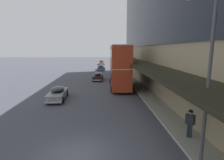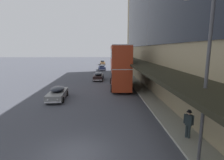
{
  "view_description": "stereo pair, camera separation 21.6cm",
  "coord_description": "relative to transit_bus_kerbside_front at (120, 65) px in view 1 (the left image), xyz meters",
  "views": [
    {
      "loc": [
        1.42,
        -8.79,
        5.8
      ],
      "look_at": [
        2.63,
        13.9,
        1.76
      ],
      "focal_mm": 28.0,
      "sensor_mm": 36.0,
      "label": 1
    },
    {
      "loc": [
        1.64,
        -8.8,
        5.8
      ],
      "look_at": [
        2.63,
        13.9,
        1.76
      ],
      "focal_mm": 28.0,
      "sensor_mm": 36.0,
      "label": 2
    }
  ],
  "objects": [
    {
      "name": "sedan_trailing_mid",
      "position": [
        -2.98,
        22.55,
        -2.68
      ],
      "size": [
        2.15,
        5.08,
        1.51
      ],
      "color": "navy",
      "rests_on": "ground"
    },
    {
      "name": "ground",
      "position": [
        -3.94,
        -17.09,
        -3.43
      ],
      "size": [
        240.0,
        240.0,
        0.0
      ],
      "primitive_type": "plane",
      "color": "#484B54"
    },
    {
      "name": "sedan_far_back",
      "position": [
        -7.81,
        -5.84,
        -2.7
      ],
      "size": [
        2.07,
        4.94,
        1.46
      ],
      "color": "gray",
      "rests_on": "ground"
    },
    {
      "name": "sedan_lead_near",
      "position": [
        -3.44,
        6.9,
        -2.69
      ],
      "size": [
        1.98,
        4.82,
        1.48
      ],
      "color": "black",
      "rests_on": "ground"
    },
    {
      "name": "street_lamp",
      "position": [
        2.29,
        -18.08,
        1.3
      ],
      "size": [
        1.5,
        0.28,
        8.0
      ],
      "color": "#4C4C51",
      "rests_on": "sidewalk_kerb"
    },
    {
      "name": "transit_bus_kerbside_front",
      "position": [
        0.0,
        0.0,
        0.0
      ],
      "size": [
        2.99,
        9.28,
        6.37
      ],
      "color": "#B2371B",
      "rests_on": "ground"
    },
    {
      "name": "pedestrian_at_kerb",
      "position": [
        3.04,
        -15.64,
        -2.25
      ],
      "size": [
        0.51,
        0.43,
        1.86
      ],
      "color": "#273337",
      "rests_on": "sidewalk_kerb"
    },
    {
      "name": "sedan_second_mid",
      "position": [
        -2.95,
        39.96,
        -2.62
      ],
      "size": [
        2.06,
        5.01,
        1.66
      ],
      "color": "#A07140",
      "rests_on": "ground"
    }
  ]
}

